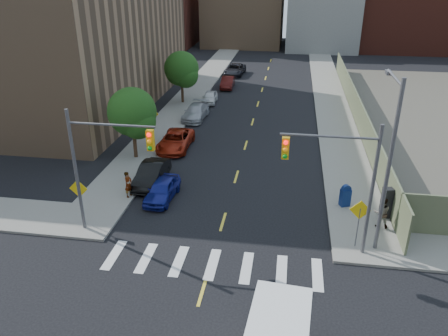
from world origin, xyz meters
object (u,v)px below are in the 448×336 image
(parked_car_black, at_px, (152,174))
(parked_car_maroon, at_px, (228,82))
(mailbox, at_px, (345,196))
(pedestrian_west, at_px, (128,184))
(parked_car_white, at_px, (210,97))
(parked_car_grey, at_px, (235,70))
(parked_car_silver, at_px, (196,112))
(payphone, at_px, (386,203))
(pedestrian_east, at_px, (382,213))
(parked_car_red, at_px, (176,141))
(parked_car_blue, at_px, (162,190))

(parked_car_black, distance_m, parked_car_maroon, 26.16)
(mailbox, bearing_deg, pedestrian_west, 160.58)
(parked_car_white, xyz_separation_m, parked_car_grey, (0.91, 13.63, 0.10))
(parked_car_maroon, bearing_deg, parked_car_silver, -97.83)
(parked_car_black, xyz_separation_m, payphone, (14.70, -2.33, 0.36))
(parked_car_maroon, relative_size, mailbox, 2.94)
(parked_car_silver, relative_size, parked_car_maroon, 1.16)
(parked_car_silver, height_order, payphone, payphone)
(parked_car_black, xyz_separation_m, parked_car_maroon, (1.30, 26.13, -0.04))
(mailbox, bearing_deg, parked_car_grey, 84.85)
(pedestrian_east, bearing_deg, parked_car_silver, -49.02)
(payphone, relative_size, pedestrian_west, 1.10)
(parked_car_silver, xyz_separation_m, parked_car_white, (0.33, 5.65, -0.08))
(parked_car_black, distance_m, mailbox, 12.61)
(parked_car_red, bearing_deg, pedestrian_east, -34.63)
(parked_car_grey, distance_m, payphone, 38.02)
(parked_car_red, relative_size, parked_car_maroon, 1.21)
(parked_car_blue, distance_m, parked_car_silver, 15.95)
(parked_car_red, height_order, parked_car_grey, parked_car_grey)
(parked_car_blue, height_order, payphone, payphone)
(parked_car_silver, xyz_separation_m, pedestrian_east, (14.27, -17.40, 0.36))
(parked_car_blue, height_order, parked_car_red, parked_car_red)
(parked_car_white, xyz_separation_m, pedestrian_west, (-1.13, -21.81, 0.38))
(parked_car_red, height_order, payphone, payphone)
(parked_car_silver, relative_size, mailbox, 3.40)
(parked_car_blue, height_order, parked_car_maroon, parked_car_maroon)
(parked_car_silver, distance_m, pedestrian_east, 22.50)
(parked_car_black, xyz_separation_m, pedestrian_east, (14.27, -3.45, 0.33))
(parked_car_blue, xyz_separation_m, payphone, (13.40, -0.38, 0.43))
(payphone, bearing_deg, parked_car_blue, 164.56)
(parked_car_silver, bearing_deg, parked_car_black, -87.04)
(parked_car_black, bearing_deg, mailbox, -4.74)
(payphone, bearing_deg, pedestrian_east, -125.04)
(parked_car_silver, height_order, pedestrian_east, pedestrian_east)
(parked_car_red, distance_m, pedestrian_east, 17.30)
(parked_car_white, relative_size, parked_car_grey, 0.70)
(parked_car_white, bearing_deg, pedestrian_east, -61.09)
(parked_car_red, xyz_separation_m, pedestrian_west, (-0.80, -8.55, 0.30))
(pedestrian_west, bearing_deg, parked_car_black, -7.87)
(pedestrian_east, bearing_deg, parked_car_blue, -4.96)
(mailbox, relative_size, payphone, 0.75)
(parked_car_blue, xyz_separation_m, parked_car_maroon, (0.00, 28.08, 0.03))
(parked_car_blue, distance_m, parked_car_red, 8.39)
(parked_car_white, distance_m, pedestrian_east, 26.94)
(mailbox, bearing_deg, parked_car_red, 125.36)
(parked_car_black, relative_size, mailbox, 3.11)
(parked_car_grey, height_order, payphone, payphone)
(parked_car_black, xyz_separation_m, mailbox, (12.54, -1.31, 0.11))
(parked_car_grey, relative_size, pedestrian_west, 3.05)
(parked_car_blue, relative_size, parked_car_red, 0.76)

